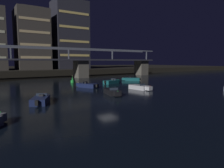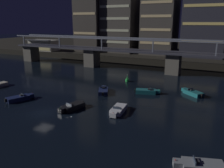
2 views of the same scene
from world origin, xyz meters
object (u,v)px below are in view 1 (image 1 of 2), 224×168
Objects in this scene: speedboat_near_center at (140,87)px; tower_central at (32,40)px; speedboat_mid_right at (87,85)px; channel_buoy at (72,81)px; tower_east_tall at (70,35)px; speedboat_near_left at (41,100)px; speedboat_far_right at (112,82)px; river_bridge at (40,65)px; speedboat_near_right at (113,92)px; speedboat_mid_left at (131,79)px.

tower_central is at bearing 97.91° from speedboat_near_center.
channel_buoy reaches higher than speedboat_mid_right.
tower_central is 0.82× the size of tower_east_tall.
tower_east_tall is 57.08m from speedboat_near_center.
speedboat_near_left and speedboat_far_right have the same top height.
tower_east_tall is 5.52× the size of speedboat_far_right.
speedboat_mid_right is (3.63, -23.79, -3.77)m from river_bridge.
tower_east_tall is (15.34, -1.06, 2.60)m from tower_central.
channel_buoy reaches higher than speedboat_near_center.
speedboat_near_right is 1.12× the size of speedboat_mid_left.
speedboat_mid_right is at bearing 87.03° from speedboat_near_right.
speedboat_near_right is (-15.11, -56.28, -15.89)m from tower_east_tall.
tower_central is at bearing 83.00° from river_bridge.
speedboat_far_right is at bearing -98.63° from tower_east_tall.
speedboat_mid_right is (-16.53, -6.49, 0.00)m from speedboat_mid_left.
channel_buoy is (4.65, -13.23, -3.71)m from river_bridge.
river_bridge is 16.76× the size of speedboat_mid_right.
speedboat_mid_left is (1.95, -39.64, -15.89)m from tower_east_tall.
speedboat_near_center and speedboat_mid_left have the same top height.
speedboat_mid_right is at bearing -107.54° from tower_east_tall.
speedboat_mid_left is 8.97m from speedboat_far_right.
speedboat_near_left and speedboat_mid_left have the same top height.
speedboat_mid_right is at bearing -89.08° from tower_central.
speedboat_mid_left is (9.60, 14.64, 0.00)m from speedboat_near_center.
tower_east_tall reaches higher than tower_central.
speedboat_mid_left and speedboat_mid_right have the same top height.
tower_central is 38.99m from channel_buoy.
tower_central is 4.51× the size of speedboat_far_right.
channel_buoy is (-7.09, 7.14, 0.06)m from speedboat_far_right.
speedboat_near_left is 0.96× the size of speedboat_near_right.
river_bridge reaches higher than speedboat_near_center.
tower_east_tall is 5.69× the size of speedboat_near_left.
speedboat_near_center is 1.05× the size of speedboat_mid_right.
channel_buoy is at bearing 165.29° from speedboat_mid_left.
speedboat_near_center and speedboat_far_right have the same top height.
river_bridge reaches higher than speedboat_near_left.
tower_east_tall reaches higher than speedboat_mid_right.
speedboat_near_center is 11.63m from speedboat_far_right.
river_bridge is at bearing 95.23° from speedboat_near_right.
river_bridge is at bearing 108.29° from speedboat_near_center.
speedboat_mid_left is at bearing -87.19° from tower_east_tall.
channel_buoy is at bearing 134.79° from speedboat_far_right.
speedboat_near_left is 24.88m from channel_buoy.
speedboat_near_right is 1.04× the size of speedboat_mid_right.
tower_central reaches higher than speedboat_near_right.
speedboat_near_center is 2.97× the size of channel_buoy.
speedboat_mid_right is (0.76, -47.19, -13.29)m from tower_central.
speedboat_mid_left is at bearing -14.71° from channel_buoy.
speedboat_mid_right and speedboat_far_right have the same top height.
speedboat_near_right is 20.77m from channel_buoy.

